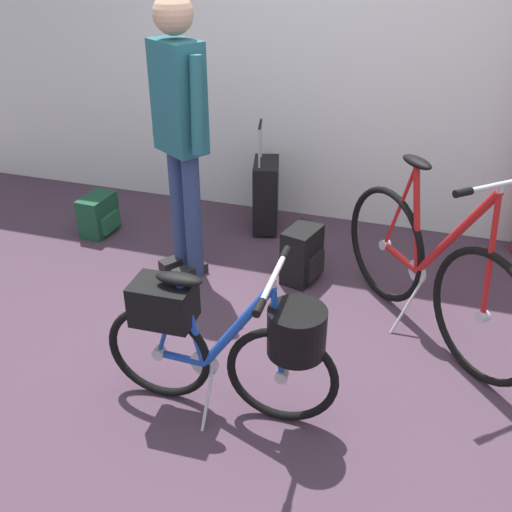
{
  "coord_description": "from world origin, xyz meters",
  "views": [
    {
      "loc": [
        0.81,
        -2.35,
        2.07
      ],
      "look_at": [
        -0.0,
        0.19,
        0.55
      ],
      "focal_mm": 41.23,
      "sensor_mm": 36.0,
      "label": 1
    }
  ],
  "objects": [
    {
      "name": "rolling_suitcase",
      "position": [
        -0.36,
        1.55,
        0.28
      ],
      "size": [
        0.26,
        0.39,
        0.83
      ],
      "color": "black",
      "rests_on": "ground_plane"
    },
    {
      "name": "ground_plane",
      "position": [
        0.0,
        0.0,
        0.0
      ],
      "size": [
        6.96,
        6.96,
        0.0
      ],
      "primitive_type": "plane",
      "color": "#473342"
    },
    {
      "name": "back_wall",
      "position": [
        0.0,
        1.94,
        1.39
      ],
      "size": [
        6.96,
        0.1,
        2.79
      ],
      "primitive_type": "cube",
      "color": "white",
      "rests_on": "ground_plane"
    },
    {
      "name": "display_bike_left",
      "position": [
        0.88,
        0.58,
        0.4
      ],
      "size": [
        1.07,
        1.17,
        1.07
      ],
      "color": "black",
      "rests_on": "ground_plane"
    },
    {
      "name": "backpack_on_floor",
      "position": [
        -1.54,
        1.1,
        0.15
      ],
      "size": [
        0.22,
        0.31,
        0.3
      ],
      "color": "#19472D",
      "rests_on": "ground_plane"
    },
    {
      "name": "handbag_on_floor",
      "position": [
        0.08,
        0.91,
        0.18
      ],
      "size": [
        0.26,
        0.31,
        0.37
      ],
      "color": "black",
      "rests_on": "ground_plane"
    },
    {
      "name": "folding_bike_foreground",
      "position": [
        0.04,
        -0.36,
        0.42
      ],
      "size": [
        1.14,
        0.53,
        0.8
      ],
      "color": "black",
      "rests_on": "ground_plane"
    },
    {
      "name": "visitor_near_wall",
      "position": [
        -0.68,
        0.8,
        1.01
      ],
      "size": [
        0.45,
        0.38,
        1.75
      ],
      "color": "navy",
      "rests_on": "ground_plane"
    }
  ]
}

